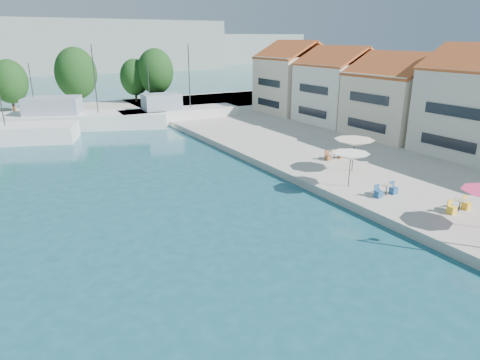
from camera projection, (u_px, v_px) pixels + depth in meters
quay_right at (404, 146)px, 42.57m from camera, size 32.00×92.00×0.60m
quay_far at (36, 116)px, 58.88m from camera, size 90.00×16.00×0.60m
hill_east at (135, 50)px, 172.74m from camera, size 140.00×40.00×12.00m
building_04 at (399, 93)px, 44.49m from camera, size 9.00×8.80×9.20m
building_05 at (340, 84)px, 51.82m from camera, size 8.40×8.80×9.70m
building_06 at (295, 76)px, 59.16m from camera, size 9.00×8.80×10.20m
trawler_03 at (77, 119)px, 52.33m from camera, size 21.23×12.37×10.20m
trawler_04 at (177, 114)px, 55.60m from camera, size 15.49×4.84×10.20m
tree_05 at (10, 82)px, 59.47m from camera, size 4.85×4.85×7.17m
tree_06 at (76, 73)px, 61.99m from camera, size 5.91×5.91×8.75m
tree_07 at (135, 77)px, 68.50m from camera, size 4.61×4.61×6.82m
tree_08 at (155, 71)px, 67.82m from camera, size 5.70×5.70×8.43m
umbrella_white at (351, 157)px, 29.30m from camera, size 2.60×2.60×2.44m
umbrella_cream at (354, 143)px, 32.78m from camera, size 3.09×3.09×2.53m
cafe_table_01 at (459, 207)px, 25.61m from camera, size 1.82×0.70×0.76m
cafe_table_02 at (386, 192)px, 28.19m from camera, size 1.82×0.70×0.76m
cafe_table_03 at (334, 156)px, 36.70m from camera, size 1.82×0.70×0.76m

